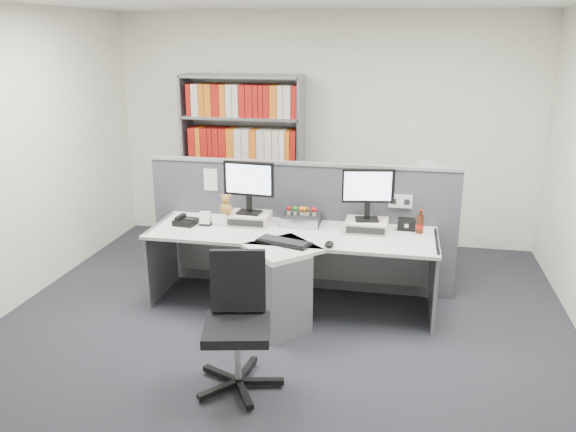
% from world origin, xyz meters
% --- Properties ---
extents(ground, '(5.50, 5.50, 0.00)m').
position_xyz_m(ground, '(0.00, 0.00, 0.00)').
color(ground, '#303239').
rests_on(ground, ground).
extents(room_shell, '(5.04, 5.54, 2.72)m').
position_xyz_m(room_shell, '(0.00, 0.00, 1.79)').
color(room_shell, white).
rests_on(room_shell, ground).
extents(partition, '(3.00, 0.08, 1.27)m').
position_xyz_m(partition, '(0.00, 1.25, 0.65)').
color(partition, '#4C4E56').
rests_on(partition, ground).
extents(desk, '(2.60, 1.20, 0.72)m').
position_xyz_m(desk, '(0.00, 0.60, 0.46)').
color(desk, silver).
rests_on(desk, ground).
extents(monitor_riser_left, '(0.38, 0.31, 0.10)m').
position_xyz_m(monitor_riser_left, '(-0.44, 0.98, 0.77)').
color(monitor_riser_left, beige).
rests_on(monitor_riser_left, desk).
extents(monitor_riser_right, '(0.38, 0.31, 0.10)m').
position_xyz_m(monitor_riser_right, '(0.66, 0.98, 0.77)').
color(monitor_riser_right, beige).
rests_on(monitor_riser_right, desk).
extents(monitor_left, '(0.48, 0.17, 0.49)m').
position_xyz_m(monitor_left, '(-0.44, 0.98, 1.11)').
color(monitor_left, black).
rests_on(monitor_left, monitor_riser_left).
extents(monitor_right, '(0.46, 0.18, 0.48)m').
position_xyz_m(monitor_right, '(0.66, 0.98, 1.10)').
color(monitor_right, black).
rests_on(monitor_right, monitor_riser_right).
extents(desktop_pc, '(0.35, 0.31, 0.09)m').
position_xyz_m(desktop_pc, '(0.05, 1.06, 0.77)').
color(desktop_pc, black).
rests_on(desktop_pc, desk).
extents(figurines, '(0.29, 0.05, 0.09)m').
position_xyz_m(figurines, '(0.05, 1.05, 0.86)').
color(figurines, beige).
rests_on(figurines, desktop_pc).
extents(keyboard, '(0.50, 0.31, 0.03)m').
position_xyz_m(keyboard, '(-0.00, 0.49, 0.74)').
color(keyboard, black).
rests_on(keyboard, desk).
extents(mouse, '(0.08, 0.12, 0.05)m').
position_xyz_m(mouse, '(0.39, 0.49, 0.74)').
color(mouse, black).
rests_on(mouse, desk).
extents(desk_phone, '(0.21, 0.20, 0.08)m').
position_xyz_m(desk_phone, '(-1.02, 0.83, 0.75)').
color(desk_phone, black).
rests_on(desk_phone, desk).
extents(desk_calendar, '(0.11, 0.08, 0.13)m').
position_xyz_m(desk_calendar, '(-0.83, 0.84, 0.78)').
color(desk_calendar, black).
rests_on(desk_calendar, desk).
extents(plush_toy, '(0.11, 0.11, 0.20)m').
position_xyz_m(plush_toy, '(-0.64, 0.90, 0.90)').
color(plush_toy, '#9E6A34').
rests_on(plush_toy, monitor_riser_left).
extents(speaker, '(0.16, 0.09, 0.11)m').
position_xyz_m(speaker, '(1.02, 1.07, 0.77)').
color(speaker, black).
rests_on(speaker, desk).
extents(cola_bottle, '(0.07, 0.07, 0.22)m').
position_xyz_m(cola_bottle, '(1.14, 1.01, 0.80)').
color(cola_bottle, '#3F190A').
rests_on(cola_bottle, desk).
extents(shelving_unit, '(1.41, 0.40, 2.00)m').
position_xyz_m(shelving_unit, '(-0.90, 2.44, 0.98)').
color(shelving_unit, gray).
rests_on(shelving_unit, ground).
extents(filing_cabinet, '(0.45, 0.61, 0.70)m').
position_xyz_m(filing_cabinet, '(1.20, 1.99, 0.35)').
color(filing_cabinet, gray).
rests_on(filing_cabinet, ground).
extents(desk_fan, '(0.29, 0.18, 0.50)m').
position_xyz_m(desk_fan, '(1.20, 1.99, 1.01)').
color(desk_fan, white).
rests_on(desk_fan, filing_cabinet).
extents(office_chair, '(0.63, 0.62, 0.95)m').
position_xyz_m(office_chair, '(-0.13, -0.51, 0.51)').
color(office_chair, silver).
rests_on(office_chair, ground).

